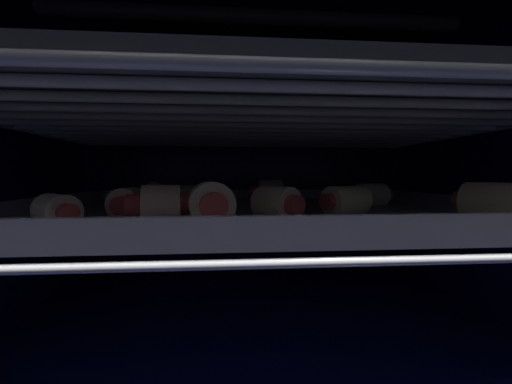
% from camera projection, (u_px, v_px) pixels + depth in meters
% --- Properties ---
extents(ground_plane, '(0.60, 0.44, 0.01)m').
position_uv_depth(ground_plane, '(257.00, 328.00, 0.35)').
color(ground_plane, '#0C1138').
extents(oven_wall_back, '(0.60, 0.01, 0.37)m').
position_uv_depth(oven_wall_back, '(248.00, 167.00, 0.55)').
color(oven_wall_back, '#0C1138').
rests_on(oven_wall_back, ground_plane).
extents(oven_wall_right, '(0.01, 0.42, 0.37)m').
position_uv_depth(oven_wall_right, '(500.00, 162.00, 0.36)').
color(oven_wall_right, '#0C1138').
rests_on(oven_wall_right, ground_plane).
extents(heating_element, '(0.46, 0.17, 0.02)m').
position_uv_depth(heating_element, '(257.00, 16.00, 0.33)').
color(heating_element, '#333338').
extents(oven_rack_lower, '(0.54, 0.41, 0.01)m').
position_uv_depth(oven_rack_lower, '(257.00, 217.00, 0.34)').
color(oven_rack_lower, '#B7B7BC').
extents(baking_tray_lower, '(0.48, 0.33, 0.02)m').
position_uv_depth(baking_tray_lower, '(257.00, 211.00, 0.34)').
color(baking_tray_lower, silver).
rests_on(baking_tray_lower, oven_rack_lower).
extents(pig_in_blanket_lower_0, '(0.05, 0.05, 0.03)m').
position_uv_depth(pig_in_blanket_lower_0, '(179.00, 197.00, 0.35)').
color(pig_in_blanket_lower_0, beige).
rests_on(pig_in_blanket_lower_0, baking_tray_lower).
extents(pig_in_blanket_lower_1, '(0.05, 0.05, 0.02)m').
position_uv_depth(pig_in_blanket_lower_1, '(57.00, 211.00, 0.22)').
color(pig_in_blanket_lower_1, beige).
rests_on(pig_in_blanket_lower_1, baking_tray_lower).
extents(pig_in_blanket_lower_2, '(0.05, 0.06, 0.03)m').
position_uv_depth(pig_in_blanket_lower_2, '(492.00, 202.00, 0.25)').
color(pig_in_blanket_lower_2, beige).
rests_on(pig_in_blanket_lower_2, baking_tray_lower).
extents(pig_in_blanket_lower_3, '(0.03, 0.05, 0.03)m').
position_uv_depth(pig_in_blanket_lower_3, '(128.00, 203.00, 0.26)').
color(pig_in_blanket_lower_3, beige).
rests_on(pig_in_blanket_lower_3, baking_tray_lower).
extents(pig_in_blanket_lower_4, '(0.06, 0.04, 0.03)m').
position_uv_depth(pig_in_blanket_lower_4, '(346.00, 201.00, 0.29)').
color(pig_in_blanket_lower_4, beige).
rests_on(pig_in_blanket_lower_4, baking_tray_lower).
extents(pig_in_blanket_lower_5, '(0.04, 0.05, 0.03)m').
position_uv_depth(pig_in_blanket_lower_5, '(211.00, 204.00, 0.23)').
color(pig_in_blanket_lower_5, beige).
rests_on(pig_in_blanket_lower_5, baking_tray_lower).
extents(pig_in_blanket_lower_6, '(0.04, 0.05, 0.03)m').
position_uv_depth(pig_in_blanket_lower_6, '(276.00, 203.00, 0.25)').
color(pig_in_blanket_lower_6, beige).
rests_on(pig_in_blanket_lower_6, baking_tray_lower).
extents(pig_in_blanket_lower_7, '(0.03, 0.06, 0.03)m').
position_uv_depth(pig_in_blanket_lower_7, '(159.00, 191.00, 0.46)').
color(pig_in_blanket_lower_7, beige).
rests_on(pig_in_blanket_lower_7, baking_tray_lower).
extents(pig_in_blanket_lower_8, '(0.05, 0.04, 0.03)m').
position_uv_depth(pig_in_blanket_lower_8, '(161.00, 204.00, 0.23)').
color(pig_in_blanket_lower_8, beige).
rests_on(pig_in_blanket_lower_8, baking_tray_lower).
extents(pig_in_blanket_lower_9, '(0.05, 0.03, 0.03)m').
position_uv_depth(pig_in_blanket_lower_9, '(270.00, 191.00, 0.41)').
color(pig_in_blanket_lower_9, beige).
rests_on(pig_in_blanket_lower_9, baking_tray_lower).
extents(pig_in_blanket_lower_10, '(0.06, 0.04, 0.03)m').
position_uv_depth(pig_in_blanket_lower_10, '(371.00, 195.00, 0.36)').
color(pig_in_blanket_lower_10, beige).
rests_on(pig_in_blanket_lower_10, baking_tray_lower).
extents(oven_rack_upper, '(0.55, 0.41, 0.01)m').
position_uv_depth(oven_rack_upper, '(257.00, 127.00, 0.33)').
color(oven_rack_upper, '#B7B7BC').
extents(baking_tray_upper, '(0.48, 0.33, 0.02)m').
position_uv_depth(baking_tray_upper, '(257.00, 119.00, 0.33)').
color(baking_tray_upper, '#4C4C51').
rests_on(baking_tray_upper, oven_rack_upper).
extents(pig_in_blanket_upper_0, '(0.04, 0.06, 0.03)m').
position_uv_depth(pig_in_blanket_upper_0, '(414.00, 92.00, 0.28)').
color(pig_in_blanket_upper_0, beige).
rests_on(pig_in_blanket_upper_0, baking_tray_upper).
extents(pig_in_blanket_upper_1, '(0.03, 0.06, 0.03)m').
position_uv_depth(pig_in_blanket_upper_1, '(334.00, 119.00, 0.41)').
color(pig_in_blanket_upper_1, beige).
rests_on(pig_in_blanket_upper_1, baking_tray_upper).
extents(pig_in_blanket_upper_2, '(0.05, 0.05, 0.03)m').
position_uv_depth(pig_in_blanket_upper_2, '(172.00, 113.00, 0.39)').
color(pig_in_blanket_upper_2, beige).
rests_on(pig_in_blanket_upper_2, baking_tray_upper).
extents(pig_in_blanket_upper_3, '(0.05, 0.05, 0.03)m').
position_uv_depth(pig_in_blanket_upper_3, '(291.00, 92.00, 0.29)').
color(pig_in_blanket_upper_3, beige).
rests_on(pig_in_blanket_upper_3, baking_tray_upper).
extents(pig_in_blanket_upper_4, '(0.05, 0.03, 0.02)m').
position_uv_depth(pig_in_blanket_upper_4, '(191.00, 90.00, 0.27)').
color(pig_in_blanket_upper_4, beige).
rests_on(pig_in_blanket_upper_4, baking_tray_upper).
extents(pig_in_blanket_upper_5, '(0.04, 0.06, 0.03)m').
position_uv_depth(pig_in_blanket_upper_5, '(218.00, 108.00, 0.35)').
color(pig_in_blanket_upper_5, beige).
rests_on(pig_in_blanket_upper_5, baking_tray_upper).
extents(pig_in_blanket_upper_6, '(0.04, 0.05, 0.02)m').
position_uv_depth(pig_in_blanket_upper_6, '(373.00, 124.00, 0.45)').
color(pig_in_blanket_upper_6, beige).
rests_on(pig_in_blanket_upper_6, baking_tray_upper).
extents(pig_in_blanket_upper_7, '(0.05, 0.04, 0.03)m').
position_uv_depth(pig_in_blanket_upper_7, '(350.00, 98.00, 0.31)').
color(pig_in_blanket_upper_7, beige).
rests_on(pig_in_blanket_upper_7, baking_tray_upper).
extents(pig_in_blanket_upper_8, '(0.03, 0.06, 0.03)m').
position_uv_depth(pig_in_blanket_upper_8, '(77.00, 66.00, 0.22)').
color(pig_in_blanket_upper_8, beige).
rests_on(pig_in_blanket_upper_8, baking_tray_upper).
extents(pig_in_blanket_upper_9, '(0.04, 0.05, 0.03)m').
position_uv_depth(pig_in_blanket_upper_9, '(143.00, 120.00, 0.42)').
color(pig_in_blanket_upper_9, beige).
rests_on(pig_in_blanket_upper_9, baking_tray_upper).
extents(pig_in_blanket_upper_10, '(0.05, 0.03, 0.03)m').
position_uv_depth(pig_in_blanket_upper_10, '(468.00, 84.00, 0.26)').
color(pig_in_blanket_upper_10, beige).
rests_on(pig_in_blanket_upper_10, baking_tray_upper).
extents(pig_in_blanket_upper_11, '(0.04, 0.05, 0.03)m').
position_uv_depth(pig_in_blanket_upper_11, '(224.00, 120.00, 0.44)').
color(pig_in_blanket_upper_11, beige).
rests_on(pig_in_blanket_upper_11, baking_tray_upper).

